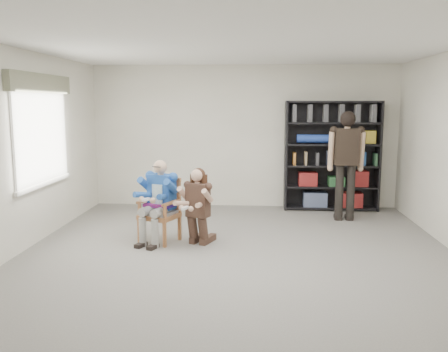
# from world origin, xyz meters

# --- Properties ---
(room_shell) EXTENTS (6.00, 7.00, 2.80)m
(room_shell) POSITION_xyz_m (0.00, 0.00, 1.40)
(room_shell) COLOR beige
(room_shell) RESTS_ON ground
(floor) EXTENTS (6.00, 7.00, 0.01)m
(floor) POSITION_xyz_m (0.00, 0.00, 0.00)
(floor) COLOR slate
(floor) RESTS_ON ground
(window_left) EXTENTS (0.16, 2.00, 1.75)m
(window_left) POSITION_xyz_m (-2.95, 1.00, 1.63)
(window_left) COLOR white
(window_left) RESTS_ON room_shell
(armchair) EXTENTS (0.71, 0.70, 0.95)m
(armchair) POSITION_xyz_m (-1.18, 0.88, 0.48)
(armchair) COLOR brown
(armchair) RESTS_ON floor
(seated_man) EXTENTS (0.77, 0.89, 1.24)m
(seated_man) POSITION_xyz_m (-1.18, 0.88, 0.62)
(seated_man) COLOR #215199
(seated_man) RESTS_ON floor
(kneeling_woman) EXTENTS (0.72, 0.88, 1.13)m
(kneeling_woman) POSITION_xyz_m (-0.60, 0.76, 0.57)
(kneeling_woman) COLOR #3D2620
(kneeling_woman) RESTS_ON floor
(bookshelf) EXTENTS (1.80, 0.38, 2.10)m
(bookshelf) POSITION_xyz_m (1.70, 3.28, 1.05)
(bookshelf) COLOR black
(bookshelf) RESTS_ON floor
(standing_man) EXTENTS (0.59, 0.33, 1.91)m
(standing_man) POSITION_xyz_m (1.81, 2.41, 0.95)
(standing_man) COLOR black
(standing_man) RESTS_ON floor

